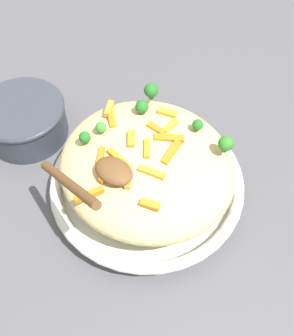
{
  "coord_description": "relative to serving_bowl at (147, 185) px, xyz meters",
  "views": [
    {
      "loc": [
        -0.21,
        0.28,
        0.57
      ],
      "look_at": [
        0.0,
        0.0,
        0.07
      ],
      "focal_mm": 44.04,
      "sensor_mm": 36.0,
      "label": 1
    }
  ],
  "objects": [
    {
      "name": "ground_plane",
      "position": [
        0.0,
        0.0,
        -0.02
      ],
      "size": [
        2.4,
        2.4,
        0.0
      ],
      "primitive_type": "plane",
      "color": "#4C4C51"
    },
    {
      "name": "serving_bowl",
      "position": [
        0.0,
        0.0,
        0.0
      ],
      "size": [
        0.3,
        0.3,
        0.04
      ],
      "color": "silver",
      "rests_on": "ground_plane"
    },
    {
      "name": "pasta_mound",
      "position": [
        0.0,
        0.0,
        0.05
      ],
      "size": [
        0.26,
        0.25,
        0.08
      ],
      "primitive_type": "ellipsoid",
      "color": "#D1BA7A",
      "rests_on": "serving_bowl"
    },
    {
      "name": "carrot_piece_0",
      "position": [
        0.02,
        0.1,
        0.09
      ],
      "size": [
        0.02,
        0.04,
        0.01
      ],
      "primitive_type": "cube",
      "rotation": [
        0.0,
        0.0,
        1.11
      ],
      "color": "orange",
      "rests_on": "pasta_mound"
    },
    {
      "name": "carrot_piece_1",
      "position": [
        0.02,
        0.04,
        0.09
      ],
      "size": [
        0.04,
        0.02,
        0.01
      ],
      "primitive_type": "cube",
      "rotation": [
        0.0,
        0.0,
        2.95
      ],
      "color": "orange",
      "rests_on": "pasta_mound"
    },
    {
      "name": "carrot_piece_2",
      "position": [
        -0.0,
        -0.0,
        0.09
      ],
      "size": [
        0.03,
        0.03,
        0.01
      ],
      "primitive_type": "cube",
      "rotation": [
        0.0,
        0.0,
        2.22
      ],
      "color": "orange",
      "rests_on": "pasta_mound"
    },
    {
      "name": "carrot_piece_3",
      "position": [
        0.01,
        -0.04,
        0.09
      ],
      "size": [
        0.03,
        0.01,
        0.01
      ],
      "primitive_type": "cube",
      "rotation": [
        0.0,
        0.0,
        6.25
      ],
      "color": "orange",
      "rests_on": "pasta_mound"
    },
    {
      "name": "carrot_piece_4",
      "position": [
        -0.03,
        0.03,
        0.09
      ],
      "size": [
        0.04,
        0.02,
        0.01
      ],
      "primitive_type": "cube",
      "rotation": [
        0.0,
        0.0,
        3.37
      ],
      "color": "orange",
      "rests_on": "pasta_mound"
    },
    {
      "name": "carrot_piece_5",
      "position": [
        0.04,
        0.05,
        0.09
      ],
      "size": [
        0.03,
        0.04,
        0.01
      ],
      "primitive_type": "cube",
      "rotation": [
        0.0,
        0.0,
        2.11
      ],
      "color": "orange",
      "rests_on": "pasta_mound"
    },
    {
      "name": "carrot_piece_6",
      "position": [
        0.08,
        -0.02,
        0.09
      ],
      "size": [
        0.03,
        0.03,
        0.01
      ],
      "primitive_type": "cube",
      "rotation": [
        0.0,
        0.0,
        5.57
      ],
      "color": "orange",
      "rests_on": "pasta_mound"
    },
    {
      "name": "carrot_piece_7",
      "position": [
        -0.01,
        -0.04,
        0.09
      ],
      "size": [
        0.04,
        0.03,
        0.01
      ],
      "primitive_type": "cube",
      "rotation": [
        0.0,
        0.0,
        3.72
      ],
      "color": "orange",
      "rests_on": "pasta_mound"
    },
    {
      "name": "carrot_piece_8",
      "position": [
        0.02,
        0.06,
        0.09
      ],
      "size": [
        0.01,
        0.04,
        0.01
      ],
      "primitive_type": "cube",
      "rotation": [
        0.0,
        0.0,
        4.6
      ],
      "color": "orange",
      "rests_on": "pasta_mound"
    },
    {
      "name": "carrot_piece_9",
      "position": [
        -0.01,
        0.05,
        0.09
      ],
      "size": [
        0.03,
        0.03,
        0.01
      ],
      "primitive_type": "cube",
      "rotation": [
        0.0,
        0.0,
        5.32
      ],
      "color": "orange",
      "rests_on": "pasta_mound"
    },
    {
      "name": "carrot_piece_10",
      "position": [
        0.09,
        -0.03,
        0.09
      ],
      "size": [
        0.02,
        0.03,
        0.01
      ],
      "primitive_type": "cube",
      "rotation": [
        0.0,
        0.0,
        5.17
      ],
      "color": "orange",
      "rests_on": "pasta_mound"
    },
    {
      "name": "carrot_piece_11",
      "position": [
        -0.05,
        0.07,
        0.09
      ],
      "size": [
        0.03,
        0.02,
        0.01
      ],
      "primitive_type": "cube",
      "rotation": [
        0.0,
        0.0,
        3.45
      ],
      "color": "orange",
      "rests_on": "pasta_mound"
    },
    {
      "name": "carrot_piece_12",
      "position": [
        -0.0,
        -0.06,
        0.09
      ],
      "size": [
        0.01,
        0.03,
        0.01
      ],
      "primitive_type": "cube",
      "rotation": [
        0.0,
        0.0,
        1.56
      ],
      "color": "orange",
      "rests_on": "pasta_mound"
    },
    {
      "name": "carrot_piece_13",
      "position": [
        0.02,
        -0.08,
        0.09
      ],
      "size": [
        0.03,
        0.02,
        0.01
      ],
      "primitive_type": "cube",
      "rotation": [
        0.0,
        0.0,
        0.28
      ],
      "color": "orange",
      "rests_on": "pasta_mound"
    },
    {
      "name": "carrot_piece_14",
      "position": [
        -0.03,
        -0.02,
        0.09
      ],
      "size": [
        0.02,
        0.04,
        0.01
      ],
      "primitive_type": "cube",
      "rotation": [
        0.0,
        0.0,
        1.69
      ],
      "color": "orange",
      "rests_on": "pasta_mound"
    },
    {
      "name": "carrot_piece_15",
      "position": [
        0.03,
        -0.0,
        0.09
      ],
      "size": [
        0.02,
        0.03,
        0.01
      ],
      "primitive_type": "cube",
      "rotation": [
        0.0,
        0.0,
        5.37
      ],
      "color": "orange",
      "rests_on": "pasta_mound"
    },
    {
      "name": "broccoli_floret_0",
      "position": [
        0.08,
        0.04,
        0.09
      ],
      "size": [
        0.02,
        0.02,
        0.02
      ],
      "color": "#205B1C",
      "rests_on": "pasta_mound"
    },
    {
      "name": "broccoli_floret_1",
      "position": [
        0.06,
        -0.09,
        0.1
      ],
      "size": [
        0.02,
        0.02,
        0.03
      ],
      "color": "#205B1C",
      "rests_on": "pasta_mound"
    },
    {
      "name": "broccoli_floret_2",
      "position": [
        0.08,
        0.01,
        0.09
      ],
      "size": [
        0.02,
        0.02,
        0.02
      ],
      "color": "#377928",
      "rests_on": "pasta_mound"
    },
    {
      "name": "broccoli_floret_3",
      "position": [
        0.05,
        -0.06,
        0.09
      ],
      "size": [
        0.02,
        0.02,
        0.02
      ],
      "color": "#205B1C",
      "rests_on": "pasta_mound"
    },
    {
      "name": "broccoli_floret_4",
      "position": [
        -0.03,
        -0.08,
        0.09
      ],
      "size": [
        0.02,
        0.02,
        0.02
      ],
      "color": "#205B1C",
      "rests_on": "pasta_mound"
    },
    {
      "name": "broccoli_floret_5",
      "position": [
        -0.08,
        -0.07,
        0.1
      ],
      "size": [
        0.02,
        0.02,
        0.03
      ],
      "color": "#296820",
      "rests_on": "pasta_mound"
    },
    {
      "name": "serving_spoon",
      "position": [
        0.02,
        0.08,
        0.11
      ],
      "size": [
        0.14,
        0.11,
        0.08
      ],
      "color": "brown",
      "rests_on": "pasta_mound"
    },
    {
      "name": "companion_bowl",
      "position": [
        0.24,
        0.03,
        0.02
      ],
      "size": [
        0.15,
        0.15,
        0.07
      ],
      "color": "#333842",
      "rests_on": "ground_plane"
    }
  ]
}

